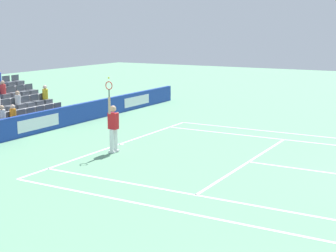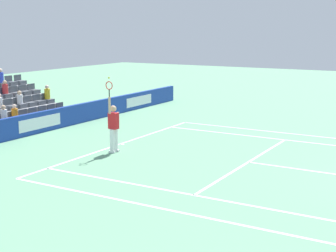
% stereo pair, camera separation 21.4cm
% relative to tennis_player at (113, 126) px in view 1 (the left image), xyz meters
% --- Properties ---
extents(line_baseline, '(10.97, 0.10, 0.01)m').
position_rel_tennis_player_xyz_m(line_baseline, '(-1.20, -0.59, -0.99)').
color(line_baseline, white).
rests_on(line_baseline, ground).
extents(line_service, '(8.23, 0.10, 0.01)m').
position_rel_tennis_player_xyz_m(line_service, '(-1.20, 4.90, -0.99)').
color(line_service, white).
rests_on(line_service, ground).
extents(line_singles_sideline_left, '(0.10, 11.89, 0.01)m').
position_rel_tennis_player_xyz_m(line_singles_sideline_left, '(2.91, 5.35, -0.99)').
color(line_singles_sideline_left, white).
rests_on(line_singles_sideline_left, ground).
extents(line_singles_sideline_right, '(0.10, 11.89, 0.01)m').
position_rel_tennis_player_xyz_m(line_singles_sideline_right, '(-5.32, 5.35, -0.99)').
color(line_singles_sideline_right, white).
rests_on(line_singles_sideline_right, ground).
extents(line_doubles_sideline_left, '(0.10, 11.89, 0.01)m').
position_rel_tennis_player_xyz_m(line_doubles_sideline_left, '(4.28, 5.35, -0.99)').
color(line_doubles_sideline_left, white).
rests_on(line_doubles_sideline_left, ground).
extents(line_doubles_sideline_right, '(0.10, 11.89, 0.01)m').
position_rel_tennis_player_xyz_m(line_doubles_sideline_right, '(-6.69, 5.35, -0.99)').
color(line_doubles_sideline_right, white).
rests_on(line_doubles_sideline_right, ground).
extents(line_centre_mark, '(0.10, 0.20, 0.01)m').
position_rel_tennis_player_xyz_m(line_centre_mark, '(-1.20, -0.49, -0.99)').
color(line_centre_mark, white).
rests_on(line_centre_mark, ground).
extents(sponsor_barrier, '(23.78, 0.22, 0.94)m').
position_rel_tennis_player_xyz_m(sponsor_barrier, '(-1.20, -5.00, -0.52)').
color(sponsor_barrier, '#193899').
rests_on(sponsor_barrier, ground).
extents(tennis_player, '(0.53, 0.36, 2.85)m').
position_rel_tennis_player_xyz_m(tennis_player, '(0.00, 0.00, 0.00)').
color(tennis_player, white).
rests_on(tennis_player, ground).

